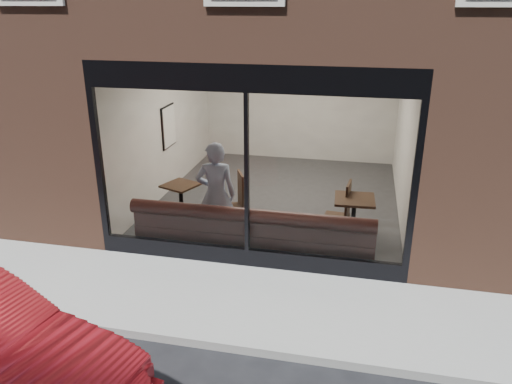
% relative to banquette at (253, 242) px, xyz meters
% --- Properties ---
extents(ground, '(120.00, 120.00, 0.00)m').
position_rel_banquette_xyz_m(ground, '(0.00, -2.45, -0.23)').
color(ground, black).
rests_on(ground, ground).
extents(sidewalk_near, '(40.00, 2.00, 0.01)m').
position_rel_banquette_xyz_m(sidewalk_near, '(0.00, -1.45, -0.22)').
color(sidewalk_near, gray).
rests_on(sidewalk_near, ground).
extents(kerb_near, '(40.00, 0.10, 0.12)m').
position_rel_banquette_xyz_m(kerb_near, '(0.00, -2.50, -0.17)').
color(kerb_near, gray).
rests_on(kerb_near, ground).
extents(host_building_pier_left, '(2.50, 12.00, 3.20)m').
position_rel_banquette_xyz_m(host_building_pier_left, '(-3.75, 5.55, 1.38)').
color(host_building_pier_left, brown).
rests_on(host_building_pier_left, ground).
extents(host_building_pier_right, '(2.50, 12.00, 3.20)m').
position_rel_banquette_xyz_m(host_building_pier_right, '(3.75, 5.55, 1.38)').
color(host_building_pier_right, brown).
rests_on(host_building_pier_right, ground).
extents(host_building_backfill, '(5.00, 6.00, 3.20)m').
position_rel_banquette_xyz_m(host_building_backfill, '(0.00, 8.55, 1.38)').
color(host_building_backfill, brown).
rests_on(host_building_backfill, ground).
extents(cafe_floor, '(6.00, 6.00, 0.00)m').
position_rel_banquette_xyz_m(cafe_floor, '(0.00, 2.55, -0.21)').
color(cafe_floor, '#2D2D30').
rests_on(cafe_floor, ground).
extents(cafe_ceiling, '(6.00, 6.00, 0.00)m').
position_rel_banquette_xyz_m(cafe_ceiling, '(0.00, 2.55, 2.97)').
color(cafe_ceiling, white).
rests_on(cafe_ceiling, host_building_upper).
extents(cafe_wall_back, '(5.00, 0.00, 5.00)m').
position_rel_banquette_xyz_m(cafe_wall_back, '(0.00, 5.54, 1.37)').
color(cafe_wall_back, beige).
rests_on(cafe_wall_back, ground).
extents(cafe_wall_left, '(0.00, 6.00, 6.00)m').
position_rel_banquette_xyz_m(cafe_wall_left, '(-2.49, 2.55, 1.37)').
color(cafe_wall_left, beige).
rests_on(cafe_wall_left, ground).
extents(cafe_wall_right, '(0.00, 6.00, 6.00)m').
position_rel_banquette_xyz_m(cafe_wall_right, '(2.49, 2.55, 1.37)').
color(cafe_wall_right, beige).
rests_on(cafe_wall_right, ground).
extents(storefront_kick, '(5.00, 0.10, 0.30)m').
position_rel_banquette_xyz_m(storefront_kick, '(0.00, -0.40, -0.08)').
color(storefront_kick, black).
rests_on(storefront_kick, ground).
extents(storefront_header, '(5.00, 0.10, 0.40)m').
position_rel_banquette_xyz_m(storefront_header, '(0.00, -0.40, 2.77)').
color(storefront_header, black).
rests_on(storefront_header, host_building_upper).
extents(storefront_mullion, '(0.06, 0.10, 2.50)m').
position_rel_banquette_xyz_m(storefront_mullion, '(0.00, -0.40, 1.32)').
color(storefront_mullion, black).
rests_on(storefront_mullion, storefront_kick).
extents(storefront_glass, '(4.80, 0.00, 4.80)m').
position_rel_banquette_xyz_m(storefront_glass, '(0.00, -0.43, 1.33)').
color(storefront_glass, white).
rests_on(storefront_glass, storefront_kick).
extents(banquette, '(4.00, 0.55, 0.45)m').
position_rel_banquette_xyz_m(banquette, '(0.00, 0.00, 0.00)').
color(banquette, '#3E1B16').
rests_on(banquette, cafe_floor).
extents(person, '(0.75, 0.57, 1.85)m').
position_rel_banquette_xyz_m(person, '(-0.70, 0.25, 0.70)').
color(person, '#9FB2D3').
rests_on(person, cafe_floor).
extents(cafe_table_left, '(0.76, 0.76, 0.04)m').
position_rel_banquette_xyz_m(cafe_table_left, '(-1.64, 1.03, 0.52)').
color(cafe_table_left, black).
rests_on(cafe_table_left, cafe_floor).
extents(cafe_table_right, '(0.73, 0.73, 0.04)m').
position_rel_banquette_xyz_m(cafe_table_right, '(1.62, 1.00, 0.52)').
color(cafe_table_right, black).
rests_on(cafe_table_right, cafe_floor).
extents(cafe_chair_left, '(0.63, 0.63, 0.05)m').
position_rel_banquette_xyz_m(cafe_chair_left, '(-0.72, 1.30, 0.01)').
color(cafe_chair_left, black).
rests_on(cafe_chair_left, cafe_floor).
extents(cafe_chair_right, '(0.51, 0.51, 0.04)m').
position_rel_banquette_xyz_m(cafe_chair_right, '(1.31, 1.28, 0.01)').
color(cafe_chair_right, black).
rests_on(cafe_chair_right, cafe_floor).
extents(wall_poster, '(0.02, 0.64, 0.85)m').
position_rel_banquette_xyz_m(wall_poster, '(-2.45, 2.62, 1.24)').
color(wall_poster, white).
rests_on(wall_poster, cafe_wall_left).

